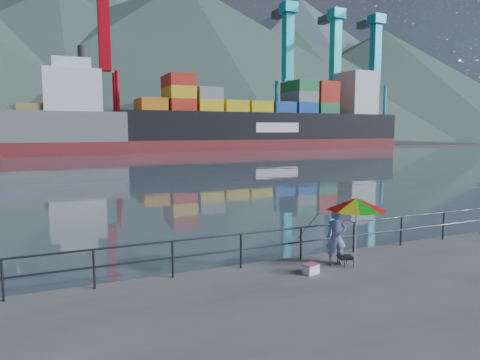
% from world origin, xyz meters
% --- Properties ---
extents(ground, '(24.00, 11.00, 0.50)m').
position_xyz_m(ground, '(0.00, -3.50, -0.25)').
color(ground, '#5E5B59').
rests_on(ground, ground).
extents(harbor_water, '(500.00, 280.00, 0.00)m').
position_xyz_m(harbor_water, '(0.00, 130.00, 0.00)').
color(harbor_water, '#4E5E6A').
rests_on(harbor_water, ground).
extents(far_dock, '(200.00, 40.00, 0.40)m').
position_xyz_m(far_dock, '(10.00, 93.00, 0.00)').
color(far_dock, '#514F4C').
rests_on(far_dock, ground).
extents(guardrail, '(22.00, 0.06, 1.03)m').
position_xyz_m(guardrail, '(0.00, 1.70, 0.52)').
color(guardrail, '#2D3033').
rests_on(guardrail, ground).
extents(mountains, '(600.00, 332.80, 80.00)m').
position_xyz_m(mountains, '(38.82, 207.75, 35.55)').
color(mountains, '#385147').
rests_on(mountains, ground).
extents(port_cranes, '(116.00, 28.00, 38.40)m').
position_xyz_m(port_cranes, '(31.00, 84.00, 16.00)').
color(port_cranes, '#B3310F').
rests_on(port_cranes, ground).
extents(container_stacks, '(58.00, 5.40, 7.80)m').
position_xyz_m(container_stacks, '(32.65, 93.26, 2.89)').
color(container_stacks, gray).
rests_on(container_stacks, ground).
extents(fisherman, '(0.69, 0.57, 1.61)m').
position_xyz_m(fisherman, '(1.73, 0.93, 0.81)').
color(fisherman, navy).
rests_on(fisherman, ground).
extents(beach_umbrella, '(2.02, 2.02, 2.04)m').
position_xyz_m(beach_umbrella, '(1.98, 0.37, 1.87)').
color(beach_umbrella, white).
rests_on(beach_umbrella, ground).
extents(folding_stool, '(0.52, 0.52, 0.27)m').
position_xyz_m(folding_stool, '(1.90, 0.67, 0.15)').
color(folding_stool, black).
rests_on(folding_stool, ground).
extents(cooler_bag, '(0.49, 0.39, 0.24)m').
position_xyz_m(cooler_bag, '(0.57, 0.48, 0.12)').
color(cooler_bag, white).
rests_on(cooler_bag, ground).
extents(fishing_rod, '(0.34, 1.73, 1.24)m').
position_xyz_m(fishing_rod, '(1.42, 2.02, 0.00)').
color(fishing_rod, black).
rests_on(fishing_rod, ground).
extents(container_ship, '(63.25, 10.54, 18.10)m').
position_xyz_m(container_ship, '(39.15, 74.92, 5.81)').
color(container_ship, maroon).
rests_on(container_ship, ground).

